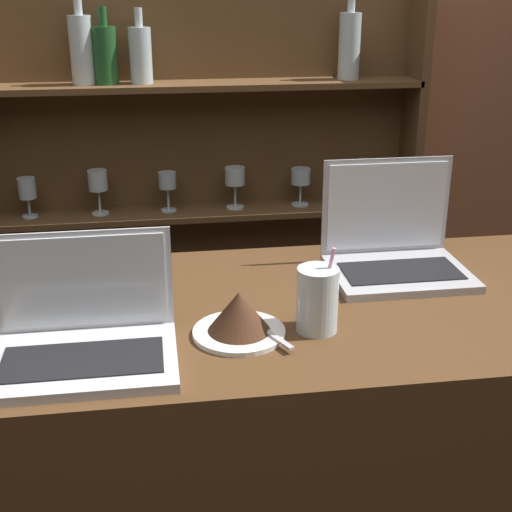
# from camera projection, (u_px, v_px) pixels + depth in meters

# --- Properties ---
(bar_counter) EXTENTS (1.94, 0.67, 1.06)m
(bar_counter) POSITION_uv_depth(u_px,v_px,m) (242.00, 512.00, 1.67)
(bar_counter) COLOR #4C3019
(bar_counter) RESTS_ON ground_plane
(back_wall) EXTENTS (7.00, 0.06, 2.70)m
(back_wall) POSITION_uv_depth(u_px,v_px,m) (197.00, 88.00, 2.42)
(back_wall) COLOR brown
(back_wall) RESTS_ON ground_plane
(back_shelf) EXTENTS (1.50, 0.18, 1.72)m
(back_shelf) POSITION_uv_depth(u_px,v_px,m) (200.00, 217.00, 2.50)
(back_shelf) COLOR brown
(back_shelf) RESTS_ON ground_plane
(laptop_near) EXTENTS (0.33, 0.23, 0.21)m
(laptop_near) POSITION_uv_depth(u_px,v_px,m) (83.00, 334.00, 1.27)
(laptop_near) COLOR silver
(laptop_near) RESTS_ON bar_counter
(laptop_far) EXTENTS (0.31, 0.24, 0.25)m
(laptop_far) POSITION_uv_depth(u_px,v_px,m) (394.00, 248.00, 1.65)
(laptop_far) COLOR #ADADB2
(laptop_far) RESTS_ON bar_counter
(cake_plate) EXTENTS (0.18, 0.18, 0.09)m
(cake_plate) POSITION_uv_depth(u_px,v_px,m) (239.00, 316.00, 1.35)
(cake_plate) COLOR white
(cake_plate) RESTS_ON bar_counter
(water_glass) EXTENTS (0.08, 0.08, 0.17)m
(water_glass) POSITION_uv_depth(u_px,v_px,m) (317.00, 300.00, 1.36)
(water_glass) COLOR silver
(water_glass) RESTS_ON bar_counter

